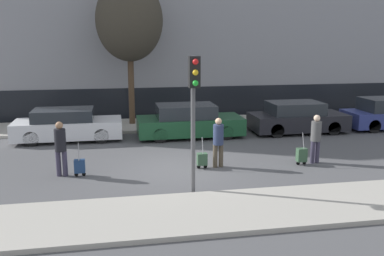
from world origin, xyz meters
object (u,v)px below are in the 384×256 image
(trolley_left, at_px, (80,166))
(traffic_light, at_px, (194,98))
(trolley_right, at_px, (302,155))
(parked_car_1, at_px, (189,122))
(pedestrian_center, at_px, (218,140))
(pedestrian_left, at_px, (61,145))
(trolley_center, at_px, (202,159))
(parked_car_2, at_px, (297,118))
(parked_car_0, at_px, (67,125))
(pedestrian_right, at_px, (316,136))
(bare_tree_near_crossing, at_px, (129,21))

(trolley_left, relative_size, traffic_light, 0.28)
(trolley_left, relative_size, trolley_right, 0.96)
(parked_car_1, distance_m, trolley_left, 6.29)
(parked_car_1, distance_m, pedestrian_center, 4.51)
(trolley_right, bearing_deg, trolley_left, 179.13)
(pedestrian_left, bearing_deg, traffic_light, 160.15)
(pedestrian_left, bearing_deg, pedestrian_center, -167.52)
(pedestrian_left, bearing_deg, trolley_center, -168.15)
(parked_car_2, distance_m, pedestrian_left, 10.69)
(parked_car_0, xyz_separation_m, trolley_center, (4.68, -4.82, -0.31))
(pedestrian_right, distance_m, traffic_light, 5.37)
(trolley_center, bearing_deg, traffic_light, -107.16)
(parked_car_2, xyz_separation_m, pedestrian_left, (-9.67, -4.54, 0.32))
(parked_car_1, xyz_separation_m, trolley_center, (-0.37, -4.55, -0.34))
(trolley_center, bearing_deg, pedestrian_right, -1.23)
(parked_car_2, distance_m, pedestrian_right, 4.85)
(pedestrian_left, height_order, traffic_light, traffic_light)
(pedestrian_center, bearing_deg, parked_car_2, 38.15)
(parked_car_0, xyz_separation_m, bare_tree_near_crossing, (2.77, 2.49, 4.31))
(pedestrian_center, bearing_deg, pedestrian_left, 175.05)
(parked_car_2, xyz_separation_m, traffic_light, (-5.98, -6.83, 2.01))
(trolley_center, height_order, bare_tree_near_crossing, bare_tree_near_crossing)
(parked_car_1, bearing_deg, trolley_right, -57.97)
(bare_tree_near_crossing, bearing_deg, traffic_light, -82.81)
(bare_tree_near_crossing, bearing_deg, pedestrian_center, -71.27)
(pedestrian_left, xyz_separation_m, bare_tree_near_crossing, (2.48, 7.30, 3.97))
(pedestrian_left, distance_m, pedestrian_center, 4.94)
(pedestrian_left, relative_size, trolley_center, 1.63)
(pedestrian_left, xyz_separation_m, trolley_left, (0.54, -0.12, -0.65))
(pedestrian_left, bearing_deg, parked_car_2, -142.83)
(bare_tree_near_crossing, bearing_deg, parked_car_1, -50.37)
(parked_car_0, relative_size, trolley_center, 4.15)
(pedestrian_left, bearing_deg, parked_car_1, -124.32)
(bare_tree_near_crossing, bearing_deg, trolley_right, -55.01)
(parked_car_0, relative_size, pedestrian_left, 2.55)
(parked_car_1, xyz_separation_m, traffic_light, (-1.07, -6.83, 2.00))
(parked_car_1, bearing_deg, pedestrian_right, -52.83)
(trolley_center, relative_size, trolley_right, 0.94)
(parked_car_0, bearing_deg, traffic_light, -60.75)
(parked_car_0, relative_size, trolley_right, 3.92)
(trolley_center, bearing_deg, parked_car_2, 40.76)
(parked_car_2, distance_m, traffic_light, 9.30)
(trolley_center, xyz_separation_m, pedestrian_right, (3.89, -0.08, 0.63))
(trolley_center, xyz_separation_m, bare_tree_near_crossing, (-1.91, 7.31, 4.62))
(trolley_right, bearing_deg, parked_car_0, 147.93)
(parked_car_1, bearing_deg, pedestrian_center, -87.73)
(parked_car_1, height_order, pedestrian_center, pedestrian_center)
(parked_car_1, relative_size, pedestrian_left, 2.61)
(parked_car_0, bearing_deg, pedestrian_left, -86.56)
(parked_car_2, xyz_separation_m, trolley_left, (-9.13, -4.65, -0.33))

